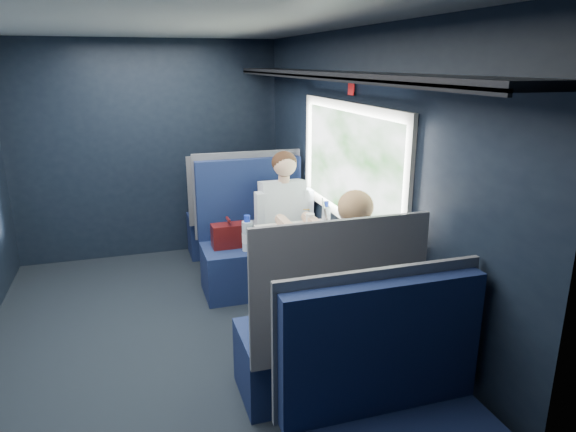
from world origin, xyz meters
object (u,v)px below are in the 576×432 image
object	(u,v)px
seat_bay_near	(254,245)
woman	(350,276)
bottle_small	(326,217)
seat_bay_far	(322,337)
laptop	(319,224)
table	(304,250)
seat_row_front	(235,219)
man	(286,217)
cup	(310,219)

from	to	relation	value
seat_bay_near	woman	bearing A→B (deg)	-80.70
seat_bay_near	bottle_small	world-z (taller)	seat_bay_near
seat_bay_far	laptop	distance (m)	1.16
seat_bay_far	laptop	xyz separation A→B (m)	(0.36, 1.03, 0.39)
table	seat_bay_near	size ratio (longest dim) A/B	0.79
laptop	bottle_small	distance (m)	0.11
table	laptop	bearing A→B (deg)	41.31
seat_bay_far	seat_row_front	xyz separation A→B (m)	(0.00, 2.67, -0.00)
seat_row_front	man	distance (m)	1.17
seat_bay_near	seat_row_front	xyz separation A→B (m)	(0.01, 0.92, -0.01)
table	man	bearing A→B (deg)	84.48
seat_row_front	table	bearing A→B (deg)	-84.20
seat_bay_near	woman	distance (m)	1.63
man	table	bearing A→B (deg)	-95.52
bottle_small	cup	bearing A→B (deg)	114.95
seat_bay_near	laptop	world-z (taller)	seat_bay_near
laptop	bottle_small	xyz separation A→B (m)	(0.09, 0.06, 0.04)
seat_row_front	laptop	xyz separation A→B (m)	(0.36, -1.64, 0.40)
cup	seat_bay_near	bearing A→B (deg)	127.15
seat_row_front	bottle_small	bearing A→B (deg)	-74.38
cup	laptop	bearing A→B (deg)	-92.05
seat_row_front	laptop	distance (m)	1.73
man	bottle_small	xyz separation A→B (m)	(0.19, -0.49, 0.13)
bottle_small	cup	xyz separation A→B (m)	(-0.08, 0.17, -0.06)
woman	laptop	bearing A→B (deg)	82.90
table	cup	bearing A→B (deg)	64.20
woman	cup	distance (m)	1.09
table	woman	distance (m)	0.71
bottle_small	table	bearing A→B (deg)	-141.07
laptop	bottle_small	bearing A→B (deg)	33.55
table	bottle_small	size ratio (longest dim) A/B	4.18
seat_bay_near	bottle_small	xyz separation A→B (m)	(0.45, -0.66, 0.43)
woman	laptop	distance (m)	0.87
seat_bay_near	woman	size ratio (longest dim) A/B	0.95
bottle_small	seat_bay_near	bearing A→B (deg)	124.35
table	seat_bay_near	world-z (taller)	seat_bay_near
laptop	cup	xyz separation A→B (m)	(0.01, 0.22, -0.02)
man	woman	distance (m)	1.41
bottle_small	cup	distance (m)	0.19
seat_bay_near	seat_bay_far	xyz separation A→B (m)	(0.01, -1.75, -0.01)
seat_bay_far	woman	bearing A→B (deg)	33.82
table	man	distance (m)	0.70
seat_bay_near	cup	xyz separation A→B (m)	(0.37, -0.49, 0.37)
laptop	seat_row_front	bearing A→B (deg)	102.27
seat_row_front	woman	size ratio (longest dim) A/B	0.88
cup	man	bearing A→B (deg)	109.77
woman	laptop	size ratio (longest dim) A/B	3.44
seat_bay_far	man	xyz separation A→B (m)	(0.25, 1.57, 0.30)
man	seat_bay_near	bearing A→B (deg)	146.23
seat_bay_far	laptop	world-z (taller)	seat_bay_far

